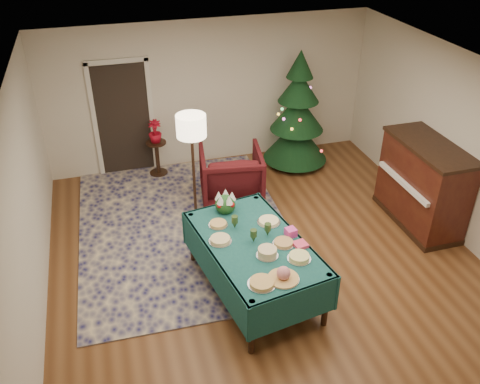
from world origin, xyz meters
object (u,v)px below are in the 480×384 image
object	(u,v)px
buffet_table	(254,252)
christmas_tree	(297,115)
armchair	(231,173)
piano	(422,185)
floor_lamp	(192,133)
gift_box	(291,232)
side_table	(157,159)
potted_plant	(155,136)

from	to	relation	value
buffet_table	christmas_tree	xyz separation A→B (m)	(1.84, 3.21, 0.35)
armchair	piano	world-z (taller)	piano
armchair	floor_lamp	distance (m)	1.33
buffet_table	christmas_tree	world-z (taller)	christmas_tree
gift_box	piano	world-z (taller)	piano
armchair	side_table	bearing A→B (deg)	-40.78
floor_lamp	potted_plant	world-z (taller)	floor_lamp
side_table	potted_plant	size ratio (longest dim) A/B	1.57
side_table	potted_plant	world-z (taller)	potted_plant
buffet_table	potted_plant	size ratio (longest dim) A/B	5.33
buffet_table	floor_lamp	world-z (taller)	floor_lamp
armchair	potted_plant	size ratio (longest dim) A/B	2.47
floor_lamp	gift_box	bearing A→B (deg)	-64.11
gift_box	armchair	size ratio (longest dim) A/B	0.12
potted_plant	christmas_tree	size ratio (longest dim) A/B	0.19
buffet_table	piano	xyz separation A→B (m)	(2.99, 0.82, 0.03)
floor_lamp	side_table	size ratio (longest dim) A/B	2.78
gift_box	side_table	distance (m)	3.76
floor_lamp	buffet_table	bearing A→B (deg)	-77.71
christmas_tree	side_table	bearing A→B (deg)	173.41
side_table	gift_box	bearing A→B (deg)	-70.56
buffet_table	floor_lamp	size ratio (longest dim) A/B	1.22
buffet_table	potted_plant	bearing A→B (deg)	102.09
buffet_table	side_table	distance (m)	3.60
armchair	floor_lamp	bearing A→B (deg)	40.54
gift_box	potted_plant	size ratio (longest dim) A/B	0.31
buffet_table	side_table	bearing A→B (deg)	102.09
potted_plant	side_table	bearing A→B (deg)	0.00
floor_lamp	potted_plant	xyz separation A→B (m)	(-0.35, 1.69, -0.77)
potted_plant	christmas_tree	xyz separation A→B (m)	(2.60, -0.30, 0.22)
gift_box	floor_lamp	size ratio (longest dim) A/B	0.07
floor_lamp	side_table	bearing A→B (deg)	101.87
side_table	buffet_table	bearing A→B (deg)	-77.91
buffet_table	floor_lamp	bearing A→B (deg)	102.29
piano	christmas_tree	bearing A→B (deg)	115.60
side_table	piano	distance (m)	4.62
side_table	potted_plant	xyz separation A→B (m)	(0.00, 0.00, 0.45)
armchair	piano	distance (m)	3.04
buffet_table	gift_box	world-z (taller)	gift_box
buffet_table	armchair	xyz separation A→B (m)	(0.31, 2.26, -0.13)
armchair	potted_plant	world-z (taller)	armchair
side_table	piano	bearing A→B (deg)	-35.72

